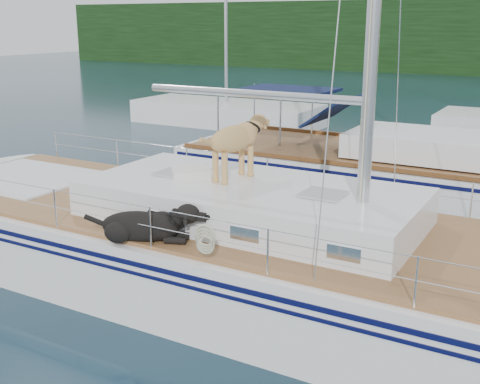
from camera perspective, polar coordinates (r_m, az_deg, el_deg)
The scene contains 4 objects.
ground at distance 10.31m, azimuth -3.00°, elevation -8.47°, with size 120.00×120.00×0.00m, color black.
main_sailboat at distance 9.99m, azimuth -2.62°, elevation -5.04°, with size 12.00×3.98×14.01m.
neighbor_sailboat at distance 15.12m, azimuth 15.42°, elevation 1.45°, with size 11.00×3.50×13.30m.
bg_boat_west at distance 25.79m, azimuth -1.29°, elevation 7.41°, with size 8.00×3.00×11.65m.
Camera 1 is at (5.09, -7.89, 4.25)m, focal length 45.00 mm.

